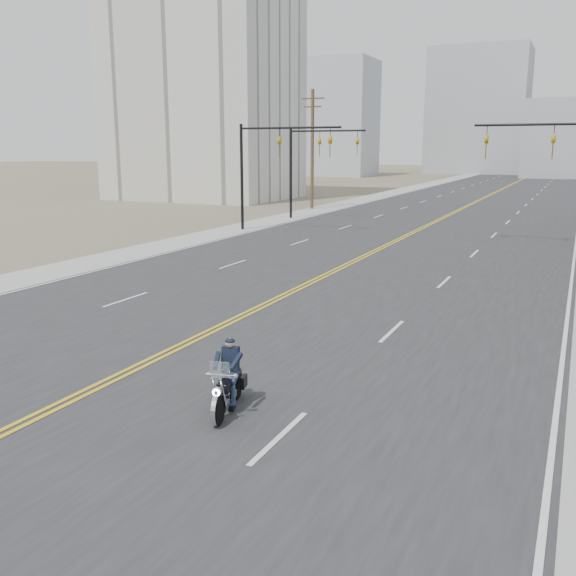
# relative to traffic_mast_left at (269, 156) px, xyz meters

# --- Properties ---
(road) EXTENTS (20.00, 200.00, 0.01)m
(road) POSITION_rel_traffic_mast_left_xyz_m (8.98, 38.00, -4.93)
(road) COLOR #303033
(road) RESTS_ON ground
(sidewalk_left) EXTENTS (3.00, 200.00, 0.01)m
(sidewalk_left) POSITION_rel_traffic_mast_left_xyz_m (-2.52, 38.00, -4.93)
(sidewalk_left) COLOR #A5A5A0
(sidewalk_left) RESTS_ON ground
(traffic_mast_left) EXTENTS (7.10, 0.26, 7.00)m
(traffic_mast_left) POSITION_rel_traffic_mast_left_xyz_m (0.00, 0.00, 0.00)
(traffic_mast_left) COLOR black
(traffic_mast_left) RESTS_ON ground
(traffic_mast_right) EXTENTS (7.10, 0.26, 7.00)m
(traffic_mast_right) POSITION_rel_traffic_mast_left_xyz_m (17.95, 0.00, 0.00)
(traffic_mast_right) COLOR black
(traffic_mast_right) RESTS_ON ground
(traffic_mast_far) EXTENTS (6.10, 0.26, 7.00)m
(traffic_mast_far) POSITION_rel_traffic_mast_left_xyz_m (-0.33, 8.00, -0.06)
(traffic_mast_far) COLOR black
(traffic_mast_far) RESTS_ON ground
(utility_pole_left) EXTENTS (2.20, 0.30, 10.50)m
(utility_pole_left) POSITION_rel_traffic_mast_left_xyz_m (-3.52, 16.00, 0.54)
(utility_pole_left) COLOR brown
(utility_pole_left) RESTS_ON ground
(apartment_block) EXTENTS (18.00, 14.00, 30.00)m
(apartment_block) POSITION_rel_traffic_mast_left_xyz_m (-19.02, 23.00, 10.06)
(apartment_block) COLOR silver
(apartment_block) RESTS_ON ground
(haze_bldg_a) EXTENTS (14.00, 12.00, 22.00)m
(haze_bldg_a) POSITION_rel_traffic_mast_left_xyz_m (-26.02, 83.00, 6.06)
(haze_bldg_a) COLOR #B7BCC6
(haze_bldg_a) RESTS_ON ground
(haze_bldg_d) EXTENTS (20.00, 15.00, 26.00)m
(haze_bldg_d) POSITION_rel_traffic_mast_left_xyz_m (-3.02, 108.00, 8.06)
(haze_bldg_d) COLOR #ADB2B7
(haze_bldg_d) RESTS_ON ground
(haze_bldg_f) EXTENTS (12.00, 12.00, 16.00)m
(haze_bldg_f) POSITION_rel_traffic_mast_left_xyz_m (-41.02, 98.00, 3.06)
(haze_bldg_f) COLOR #ADB2B7
(haze_bldg_f) RESTS_ON ground
(motorcyclist) EXTENTS (1.30, 2.12, 1.54)m
(motorcyclist) POSITION_rel_traffic_mast_left_xyz_m (12.42, -27.26, -4.17)
(motorcyclist) COLOR black
(motorcyclist) RESTS_ON ground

